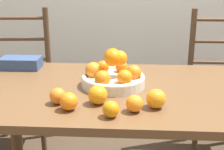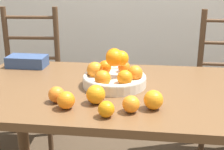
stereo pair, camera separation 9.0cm
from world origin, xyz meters
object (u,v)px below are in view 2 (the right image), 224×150
object	(u,v)px
orange_loose_4	(131,104)
orange_loose_5	(66,100)
orange_loose_0	(153,100)
book_stack	(27,61)
orange_loose_1	(96,94)
orange_loose_2	(106,109)
fruit_bowl	(114,75)
chair_left	(29,83)
orange_loose_3	(56,94)

from	to	relation	value
orange_loose_4	orange_loose_5	world-z (taller)	orange_loose_5
orange_loose_0	book_stack	bearing A→B (deg)	145.27
orange_loose_1	orange_loose_2	world-z (taller)	orange_loose_1
orange_loose_2	orange_loose_4	bearing A→B (deg)	30.84
fruit_bowl	orange_loose_5	xyz separation A→B (m)	(-0.16, -0.29, -0.02)
fruit_bowl	orange_loose_0	size ratio (longest dim) A/B	3.89
chair_left	orange_loose_4	bearing A→B (deg)	-54.32
fruit_bowl	orange_loose_0	distance (m)	0.31
orange_loose_0	orange_loose_5	bearing A→B (deg)	-173.19
orange_loose_0	orange_loose_3	distance (m)	0.40
fruit_bowl	orange_loose_1	bearing A→B (deg)	-102.62
orange_loose_1	orange_loose_3	distance (m)	0.17
orange_loose_5	chair_left	size ratio (longest dim) A/B	0.07
orange_loose_2	orange_loose_3	bearing A→B (deg)	153.43
orange_loose_0	orange_loose_2	world-z (taller)	orange_loose_0
orange_loose_0	book_stack	xyz separation A→B (m)	(-0.72, 0.50, -0.01)
book_stack	orange_loose_3	bearing A→B (deg)	-56.37
fruit_bowl	orange_loose_4	distance (m)	0.31
fruit_bowl	chair_left	distance (m)	1.01
fruit_bowl	orange_loose_5	bearing A→B (deg)	-118.58
orange_loose_2	chair_left	bearing A→B (deg)	125.73
orange_loose_3	orange_loose_1	bearing A→B (deg)	2.41
book_stack	chair_left	bearing A→B (deg)	113.13
orange_loose_4	orange_loose_5	size ratio (longest dim) A/B	0.94
orange_loose_1	orange_loose_3	bearing A→B (deg)	-177.59
orange_loose_4	book_stack	size ratio (longest dim) A/B	0.31
orange_loose_2	orange_loose_3	size ratio (longest dim) A/B	0.93
orange_loose_0	orange_loose_1	xyz separation A→B (m)	(-0.24, 0.03, 0.00)
orange_loose_0	orange_loose_5	world-z (taller)	orange_loose_0
orange_loose_0	orange_loose_2	size ratio (longest dim) A/B	1.23
orange_loose_1	orange_loose_2	distance (m)	0.13
fruit_bowl	chair_left	world-z (taller)	chair_left
chair_left	book_stack	bearing A→B (deg)	-71.68
orange_loose_4	chair_left	size ratio (longest dim) A/B	0.07
orange_loose_3	book_stack	world-z (taller)	orange_loose_3
orange_loose_3	book_stack	size ratio (longest dim) A/B	0.31
orange_loose_1	book_stack	world-z (taller)	orange_loose_1
orange_loose_0	chair_left	xyz separation A→B (m)	(-0.89, 0.90, -0.29)
orange_loose_1	orange_loose_4	distance (m)	0.16
fruit_bowl	orange_loose_0	xyz separation A→B (m)	(0.19, -0.25, -0.01)
orange_loose_5	orange_loose_0	bearing A→B (deg)	6.81
orange_loose_2	orange_loose_5	distance (m)	0.18
orange_loose_3	chair_left	bearing A→B (deg)	119.09
orange_loose_2	orange_loose_4	world-z (taller)	orange_loose_4
fruit_bowl	orange_loose_0	bearing A→B (deg)	-53.20
orange_loose_1	orange_loose_5	distance (m)	0.13
orange_loose_3	orange_loose_5	world-z (taller)	orange_loose_5
orange_loose_4	book_stack	bearing A→B (deg)	139.57
orange_loose_0	orange_loose_5	size ratio (longest dim) A/B	1.08
orange_loose_1	orange_loose_2	size ratio (longest dim) A/B	1.26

